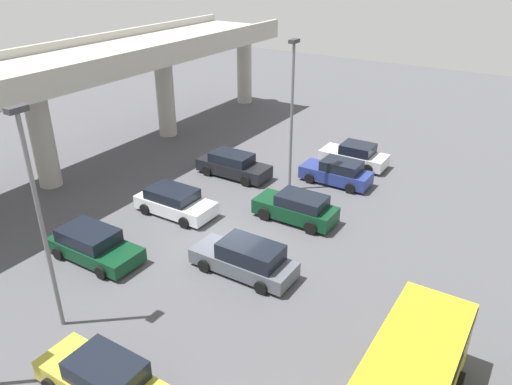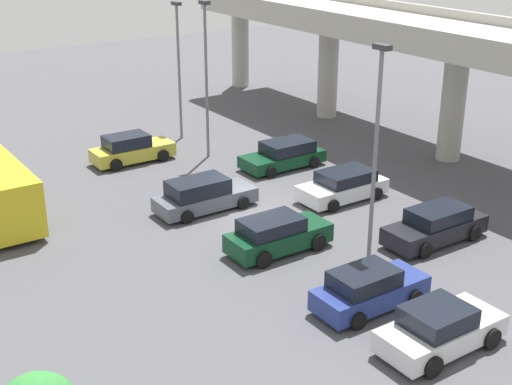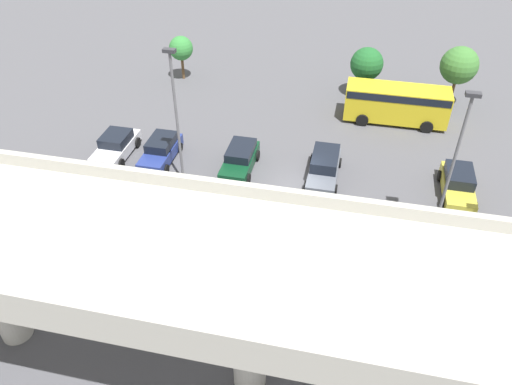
# 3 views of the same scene
# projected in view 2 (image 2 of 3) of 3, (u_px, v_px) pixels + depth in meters

# --- Properties ---
(ground_plane) EXTENTS (93.35, 93.35, 0.00)m
(ground_plane) POSITION_uv_depth(u_px,v_px,m) (247.00, 212.00, 33.53)
(ground_plane) COLOR #4C4C51
(highway_overpass) EXTENTS (44.91, 6.97, 7.73)m
(highway_overpass) POSITION_uv_depth(u_px,v_px,m) (459.00, 51.00, 38.37)
(highway_overpass) COLOR #ADAAA0
(highway_overpass) RESTS_ON ground_plane
(parked_car_0) EXTENTS (2.00, 4.60, 1.61)m
(parked_car_0) POSITION_uv_depth(u_px,v_px,m) (131.00, 149.00, 39.88)
(parked_car_0) COLOR gold
(parked_car_0) RESTS_ON ground_plane
(parked_car_1) EXTENTS (2.22, 4.66, 1.46)m
(parked_car_1) POSITION_uv_depth(u_px,v_px,m) (284.00, 155.00, 39.14)
(parked_car_1) COLOR #0C381E
(parked_car_1) RESTS_ON ground_plane
(parked_car_2) EXTENTS (2.06, 4.86, 1.58)m
(parked_car_2) POSITION_uv_depth(u_px,v_px,m) (203.00, 195.00, 33.49)
(parked_car_2) COLOR #515660
(parked_car_2) RESTS_ON ground_plane
(parked_car_3) EXTENTS (2.18, 4.47, 1.45)m
(parked_car_3) POSITION_uv_depth(u_px,v_px,m) (343.00, 186.00, 34.79)
(parked_car_3) COLOR silver
(parked_car_3) RESTS_ON ground_plane
(parked_car_4) EXTENTS (2.01, 4.45, 1.55)m
(parked_car_4) POSITION_uv_depth(u_px,v_px,m) (277.00, 235.00, 29.43)
(parked_car_4) COLOR #0C381E
(parked_car_4) RESTS_ON ground_plane
(parked_car_5) EXTENTS (2.01, 4.80, 1.52)m
(parked_car_5) POSITION_uv_depth(u_px,v_px,m) (436.00, 226.00, 30.34)
(parked_car_5) COLOR black
(parked_car_5) RESTS_ON ground_plane
(parked_car_6) EXTENTS (1.96, 4.35, 1.54)m
(parked_car_6) POSITION_uv_depth(u_px,v_px,m) (369.00, 289.00, 25.27)
(parked_car_6) COLOR navy
(parked_car_6) RESTS_ON ground_plane
(parked_car_7) EXTENTS (2.13, 4.38, 1.56)m
(parked_car_7) POSITION_uv_depth(u_px,v_px,m) (440.00, 329.00, 22.88)
(parked_car_7) COLOR silver
(parked_car_7) RESTS_ON ground_plane
(lamp_post_near_aisle) EXTENTS (0.70, 0.35, 8.75)m
(lamp_post_near_aisle) POSITION_uv_depth(u_px,v_px,m) (206.00, 69.00, 39.18)
(lamp_post_near_aisle) COLOR slate
(lamp_post_near_aisle) RESTS_ON ground_plane
(lamp_post_mid_lot) EXTENTS (0.70, 0.35, 8.85)m
(lamp_post_mid_lot) POSITION_uv_depth(u_px,v_px,m) (376.00, 145.00, 26.48)
(lamp_post_mid_lot) COLOR slate
(lamp_post_mid_lot) RESTS_ON ground_plane
(lamp_post_by_overpass) EXTENTS (0.70, 0.35, 8.26)m
(lamp_post_by_overpass) POSITION_uv_depth(u_px,v_px,m) (179.00, 61.00, 42.61)
(lamp_post_by_overpass) COLOR slate
(lamp_post_by_overpass) RESTS_ON ground_plane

